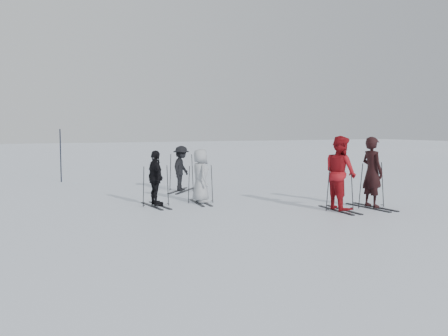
% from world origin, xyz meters
% --- Properties ---
extents(ground, '(120.00, 120.00, 0.00)m').
position_xyz_m(ground, '(0.00, 0.00, 0.00)').
color(ground, silver).
rests_on(ground, ground).
extents(skier_near_dark, '(0.48, 0.71, 1.92)m').
position_xyz_m(skier_near_dark, '(3.19, -1.73, 0.96)').
color(skier_near_dark, black).
rests_on(skier_near_dark, ground).
extents(skier_red, '(0.81, 1.00, 1.95)m').
position_xyz_m(skier_red, '(2.12, -1.73, 0.97)').
color(skier_red, maroon).
rests_on(skier_red, ground).
extents(skier_grey, '(0.58, 0.81, 1.55)m').
position_xyz_m(skier_grey, '(-0.73, 1.04, 0.77)').
color(skier_grey, '#9B9FA4').
rests_on(skier_grey, ground).
extents(skier_uphill_left, '(0.44, 0.92, 1.53)m').
position_xyz_m(skier_uphill_left, '(-2.09, 1.01, 0.77)').
color(skier_uphill_left, black).
rests_on(skier_uphill_left, ground).
extents(skier_uphill_far, '(1.07, 1.13, 1.54)m').
position_xyz_m(skier_uphill_far, '(-0.32, 3.81, 0.77)').
color(skier_uphill_far, black).
rests_on(skier_uphill_far, ground).
extents(skis_near_dark, '(1.78, 0.98, 1.28)m').
position_xyz_m(skis_near_dark, '(3.19, -1.73, 0.64)').
color(skis_near_dark, black).
rests_on(skis_near_dark, ground).
extents(skis_red, '(1.73, 1.01, 1.21)m').
position_xyz_m(skis_red, '(2.12, -1.73, 0.61)').
color(skis_red, black).
rests_on(skis_red, ground).
extents(skis_grey, '(1.64, 1.01, 1.13)m').
position_xyz_m(skis_grey, '(-0.73, 1.04, 0.57)').
color(skis_grey, black).
rests_on(skis_grey, ground).
extents(skis_uphill_left, '(1.66, 0.96, 1.17)m').
position_xyz_m(skis_uphill_left, '(-2.09, 1.01, 0.58)').
color(skis_uphill_left, black).
rests_on(skis_uphill_left, ground).
extents(skis_uphill_far, '(2.00, 1.90, 1.32)m').
position_xyz_m(skis_uphill_far, '(-0.32, 3.81, 0.66)').
color(skis_uphill_far, black).
rests_on(skis_uphill_far, ground).
extents(piste_marker, '(0.05, 0.05, 2.13)m').
position_xyz_m(piste_marker, '(-3.73, 8.60, 1.07)').
color(piste_marker, black).
rests_on(piste_marker, ground).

